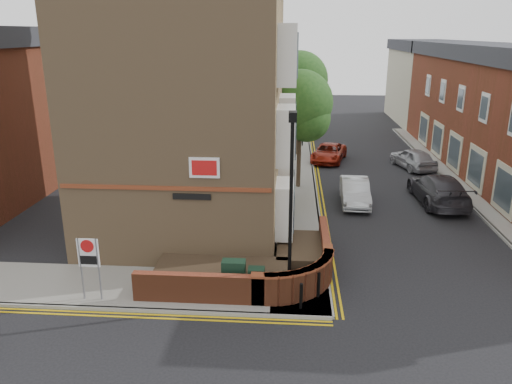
% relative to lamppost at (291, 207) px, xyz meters
% --- Properties ---
extents(ground, '(120.00, 120.00, 0.00)m').
position_rel_lamppost_xyz_m(ground, '(-1.60, -1.20, -3.34)').
color(ground, black).
rests_on(ground, ground).
extents(pavement_corner, '(13.00, 3.00, 0.12)m').
position_rel_lamppost_xyz_m(pavement_corner, '(-5.10, 0.30, -3.28)').
color(pavement_corner, gray).
rests_on(pavement_corner, ground).
extents(pavement_main, '(2.00, 32.00, 0.12)m').
position_rel_lamppost_xyz_m(pavement_main, '(0.40, 14.80, -3.28)').
color(pavement_main, gray).
rests_on(pavement_main, ground).
extents(pavement_far, '(4.00, 40.00, 0.12)m').
position_rel_lamppost_xyz_m(pavement_far, '(11.40, 11.80, -3.28)').
color(pavement_far, gray).
rests_on(pavement_far, ground).
extents(kerb_side, '(13.00, 0.15, 0.12)m').
position_rel_lamppost_xyz_m(kerb_side, '(-5.10, -1.20, -3.28)').
color(kerb_side, gray).
rests_on(kerb_side, ground).
extents(kerb_main_near, '(0.15, 32.00, 0.12)m').
position_rel_lamppost_xyz_m(kerb_main_near, '(1.40, 14.80, -3.28)').
color(kerb_main_near, gray).
rests_on(kerb_main_near, ground).
extents(kerb_main_far, '(0.15, 40.00, 0.12)m').
position_rel_lamppost_xyz_m(kerb_main_far, '(9.40, 11.80, -3.28)').
color(kerb_main_far, gray).
rests_on(kerb_main_far, ground).
extents(yellow_lines_side, '(13.00, 0.28, 0.01)m').
position_rel_lamppost_xyz_m(yellow_lines_side, '(-5.10, -1.45, -3.34)').
color(yellow_lines_side, gold).
rests_on(yellow_lines_side, ground).
extents(yellow_lines_main, '(0.28, 32.00, 0.01)m').
position_rel_lamppost_xyz_m(yellow_lines_main, '(1.65, 14.80, -3.34)').
color(yellow_lines_main, gold).
rests_on(yellow_lines_main, ground).
extents(corner_building, '(8.95, 10.40, 13.60)m').
position_rel_lamppost_xyz_m(corner_building, '(-4.44, 6.80, 2.88)').
color(corner_building, '#92724D').
rests_on(corner_building, ground).
extents(garden_wall, '(6.80, 6.00, 1.20)m').
position_rel_lamppost_xyz_m(garden_wall, '(-1.60, 1.30, -3.34)').
color(garden_wall, brown).
rests_on(garden_wall, ground).
extents(lamppost, '(0.25, 0.50, 6.30)m').
position_rel_lamppost_xyz_m(lamppost, '(0.00, 0.00, 0.00)').
color(lamppost, black).
rests_on(lamppost, pavement_corner).
extents(utility_cabinet_large, '(0.80, 0.45, 1.20)m').
position_rel_lamppost_xyz_m(utility_cabinet_large, '(-1.90, 0.10, -2.62)').
color(utility_cabinet_large, black).
rests_on(utility_cabinet_large, pavement_corner).
extents(utility_cabinet_small, '(0.55, 0.40, 1.10)m').
position_rel_lamppost_xyz_m(utility_cabinet_small, '(-1.10, -0.20, -2.67)').
color(utility_cabinet_small, black).
rests_on(utility_cabinet_small, pavement_corner).
extents(bollard_near, '(0.11, 0.11, 0.90)m').
position_rel_lamppost_xyz_m(bollard_near, '(0.40, -0.80, -2.77)').
color(bollard_near, black).
rests_on(bollard_near, pavement_corner).
extents(bollard_far, '(0.11, 0.11, 0.90)m').
position_rel_lamppost_xyz_m(bollard_far, '(1.00, -0.00, -2.77)').
color(bollard_far, black).
rests_on(bollard_far, pavement_corner).
extents(zone_sign, '(0.72, 0.07, 2.20)m').
position_rel_lamppost_xyz_m(zone_sign, '(-6.60, -0.70, -1.70)').
color(zone_sign, slate).
rests_on(zone_sign, pavement_corner).
extents(far_terrace, '(5.40, 30.40, 8.00)m').
position_rel_lamppost_xyz_m(far_terrace, '(12.90, 15.80, 0.70)').
color(far_terrace, brown).
rests_on(far_terrace, ground).
extents(far_terrace_cream, '(5.40, 12.40, 8.00)m').
position_rel_lamppost_xyz_m(far_terrace_cream, '(12.90, 36.80, 0.71)').
color(far_terrace_cream, '#B5B196').
rests_on(far_terrace_cream, ground).
extents(tree_near, '(3.64, 3.65, 6.70)m').
position_rel_lamppost_xyz_m(tree_near, '(0.40, 12.85, 1.36)').
color(tree_near, '#382B1E').
rests_on(tree_near, pavement_main).
extents(tree_mid, '(4.03, 4.03, 7.42)m').
position_rel_lamppost_xyz_m(tree_mid, '(0.40, 20.85, 1.85)').
color(tree_mid, '#382B1E').
rests_on(tree_mid, pavement_main).
extents(tree_far, '(3.81, 3.81, 7.00)m').
position_rel_lamppost_xyz_m(tree_far, '(0.40, 28.85, 1.57)').
color(tree_far, '#382B1E').
rests_on(tree_far, pavement_main).
extents(traffic_light_assembly, '(0.20, 0.16, 4.20)m').
position_rel_lamppost_xyz_m(traffic_light_assembly, '(0.80, 23.80, -0.56)').
color(traffic_light_assembly, black).
rests_on(traffic_light_assembly, pavement_main).
extents(silver_car_near, '(1.54, 4.09, 1.33)m').
position_rel_lamppost_xyz_m(silver_car_near, '(3.37, 10.26, -2.68)').
color(silver_car_near, '#B0B5B9').
rests_on(silver_car_near, ground).
extents(red_car_main, '(3.01, 4.71, 1.21)m').
position_rel_lamppost_xyz_m(red_car_main, '(2.59, 19.40, -2.74)').
color(red_car_main, maroon).
rests_on(red_car_main, ground).
extents(grey_car_far, '(2.42, 5.50, 1.57)m').
position_rel_lamppost_xyz_m(grey_car_far, '(7.79, 10.65, -2.56)').
color(grey_car_far, '#302F34').
rests_on(grey_car_far, ground).
extents(silver_car_far, '(2.72, 4.43, 1.41)m').
position_rel_lamppost_xyz_m(silver_car_far, '(8.06, 17.75, -2.64)').
color(silver_car_far, '#9B9CA2').
rests_on(silver_car_far, ground).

